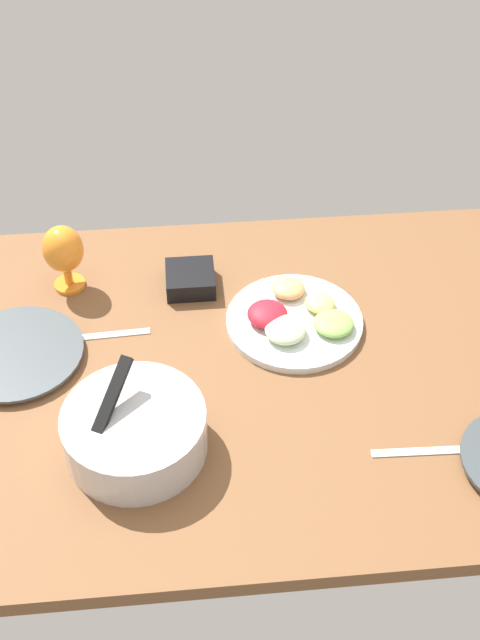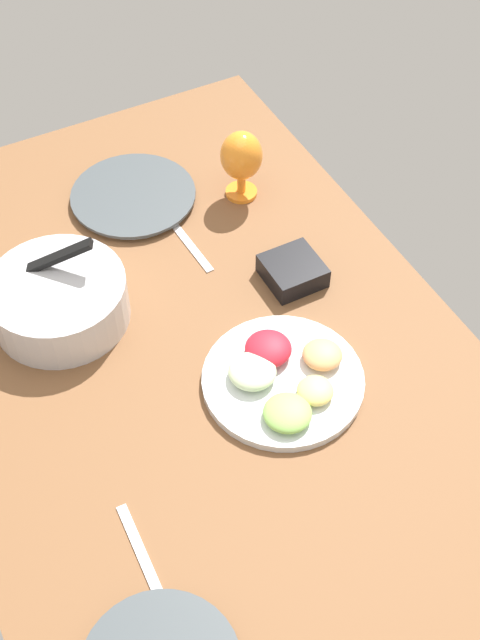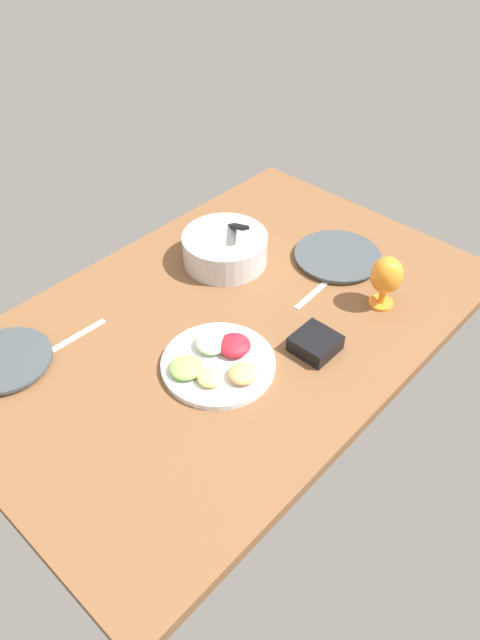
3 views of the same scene
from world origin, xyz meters
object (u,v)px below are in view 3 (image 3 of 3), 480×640
object	(u,v)px
dinner_plate_right	(338,257)
square_bowl_black	(315,343)
fruit_platter	(218,361)
dinner_plate_left	(6,361)
mixing_bowl	(225,248)
hurricane_glass_orange	(386,277)

from	to	relation	value
dinner_plate_right	square_bowl_black	world-z (taller)	square_bowl_black
dinner_plate_right	fruit_platter	xyz separation A→B (cm)	(-62.62, -4.79, 0.91)
dinner_plate_left	mixing_bowl	distance (cm)	76.36
fruit_platter	square_bowl_black	size ratio (longest dim) A/B	2.69
fruit_platter	hurricane_glass_orange	distance (cm)	56.62
dinner_plate_right	square_bowl_black	size ratio (longest dim) A/B	2.50
dinner_plate_right	hurricane_glass_orange	xyz separation A→B (cm)	(-9.91, -23.45, 9.75)
dinner_plate_right	hurricane_glass_orange	size ratio (longest dim) A/B	1.69
dinner_plate_left	fruit_platter	size ratio (longest dim) A/B	0.80
square_bowl_black	dinner_plate_right	bearing A→B (deg)	27.42
hurricane_glass_orange	mixing_bowl	bearing A→B (deg)	108.08
fruit_platter	hurricane_glass_orange	world-z (taller)	hurricane_glass_orange
mixing_bowl	hurricane_glass_orange	world-z (taller)	same
dinner_plate_left	fruit_platter	distance (cm)	58.54
dinner_plate_left	fruit_platter	world-z (taller)	fruit_platter
dinner_plate_left	dinner_plate_right	distance (cm)	108.92
dinner_plate_left	dinner_plate_right	world-z (taller)	dinner_plate_left
hurricane_glass_orange	square_bowl_black	xyz separation A→B (cm)	(-29.45, 3.04, -8.12)
dinner_plate_left	dinner_plate_right	bearing A→B (deg)	-20.81
mixing_bowl	hurricane_glass_orange	size ratio (longest dim) A/B	1.63
dinner_plate_left	fruit_platter	xyz separation A→B (cm)	(39.19, -43.49, 0.79)
square_bowl_black	mixing_bowl	bearing A→B (deg)	74.83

